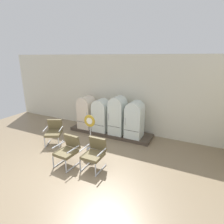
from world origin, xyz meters
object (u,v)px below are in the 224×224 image
at_px(refrigerator_1, 101,114).
at_px(refrigerator_2, 118,114).
at_px(armchair_left, 54,131).
at_px(armchair_center, 68,149).
at_px(sign_stand, 90,134).
at_px(refrigerator_3, 135,118).
at_px(armchair_right, 95,152).
at_px(refrigerator_0, 86,111).

bearing_deg(refrigerator_1, refrigerator_2, 2.22).
xyz_separation_m(armchair_left, armchair_center, (1.39, -0.89, 0.00)).
bearing_deg(armchair_center, refrigerator_2, 79.28).
distance_m(armchair_center, sign_stand, 1.07).
relative_size(refrigerator_3, sign_stand, 1.11).
bearing_deg(armchair_right, refrigerator_1, 115.19).
relative_size(refrigerator_1, refrigerator_3, 0.95).
distance_m(refrigerator_1, refrigerator_3, 1.47).
height_order(refrigerator_0, refrigerator_2, refrigerator_2).
bearing_deg(armchair_left, sign_stand, 6.27).
height_order(refrigerator_1, armchair_center, refrigerator_1).
bearing_deg(armchair_center, armchair_right, 14.43).
xyz_separation_m(refrigerator_2, sign_stand, (-0.36, -1.46, -0.36)).
height_order(refrigerator_0, refrigerator_3, refrigerator_3).
relative_size(refrigerator_0, refrigerator_1, 1.02).
distance_m(refrigerator_0, armchair_right, 2.99).
relative_size(armchair_center, sign_stand, 0.69).
relative_size(refrigerator_2, armchair_center, 1.71).
relative_size(armchair_right, armchair_center, 1.00).
distance_m(armchair_right, armchair_center, 0.83).
bearing_deg(refrigerator_0, sign_stand, -52.26).
bearing_deg(armchair_left, armchair_right, -17.31).
distance_m(refrigerator_2, armchair_center, 2.61).
bearing_deg(refrigerator_2, armchair_center, -100.72).
height_order(refrigerator_2, refrigerator_3, refrigerator_2).
bearing_deg(refrigerator_2, armchair_right, -81.89).
relative_size(refrigerator_0, armchair_center, 1.55).
bearing_deg(sign_stand, armchair_right, -50.87).
height_order(refrigerator_1, refrigerator_3, refrigerator_3).
distance_m(refrigerator_0, refrigerator_3, 2.23).
xyz_separation_m(refrigerator_1, armchair_left, (-1.12, -1.60, -0.35)).
bearing_deg(armchair_right, refrigerator_3, 80.39).
distance_m(refrigerator_3, armchair_left, 3.09).
xyz_separation_m(refrigerator_2, armchair_center, (-0.48, -2.52, -0.46)).
xyz_separation_m(armchair_left, armchair_right, (2.20, -0.69, 0.00)).
distance_m(refrigerator_2, armchair_right, 2.38).
xyz_separation_m(armchair_right, sign_stand, (-0.69, 0.85, 0.10)).
bearing_deg(refrigerator_0, armchair_right, -51.75).
height_order(refrigerator_2, armchair_left, refrigerator_2).
distance_m(refrigerator_1, sign_stand, 1.51).
xyz_separation_m(refrigerator_1, armchair_right, (1.08, -2.29, -0.35)).
xyz_separation_m(refrigerator_3, armchair_center, (-1.20, -2.52, -0.39)).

